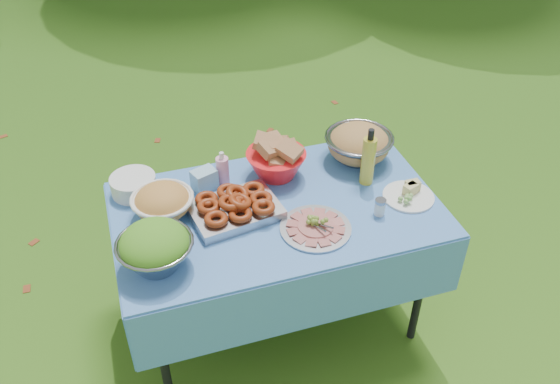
# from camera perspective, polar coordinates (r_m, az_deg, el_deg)

# --- Properties ---
(ground) EXTENTS (80.00, 80.00, 0.00)m
(ground) POSITION_cam_1_polar(r_m,az_deg,el_deg) (3.22, -0.25, -12.04)
(ground) COLOR #163509
(ground) RESTS_ON ground
(picnic_table) EXTENTS (1.46, 0.86, 0.76)m
(picnic_table) POSITION_cam_1_polar(r_m,az_deg,el_deg) (2.94, -0.27, -7.27)
(picnic_table) COLOR #84B3FF
(picnic_table) RESTS_ON ground
(salad_bowl) EXTENTS (0.32, 0.32, 0.20)m
(salad_bowl) POSITION_cam_1_polar(r_m,az_deg,el_deg) (2.39, -11.95, -5.23)
(salad_bowl) COLOR gray
(salad_bowl) RESTS_ON picnic_table
(pasta_bowl_white) EXTENTS (0.35, 0.35, 0.15)m
(pasta_bowl_white) POSITION_cam_1_polar(r_m,az_deg,el_deg) (2.64, -11.25, -0.95)
(pasta_bowl_white) COLOR white
(pasta_bowl_white) RESTS_ON picnic_table
(plate_stack) EXTENTS (0.27, 0.27, 0.09)m
(plate_stack) POSITION_cam_1_polar(r_m,az_deg,el_deg) (2.83, -13.92, 0.69)
(plate_stack) COLOR white
(plate_stack) RESTS_ON picnic_table
(wipes_box) EXTENTS (0.13, 0.11, 0.10)m
(wipes_box) POSITION_cam_1_polar(r_m,az_deg,el_deg) (2.79, -7.30, 1.19)
(wipes_box) COLOR #96C8E3
(wipes_box) RESTS_ON picnic_table
(sanitizer_bottle) EXTENTS (0.08, 0.08, 0.17)m
(sanitizer_bottle) POSITION_cam_1_polar(r_m,az_deg,el_deg) (2.79, -5.56, 2.33)
(sanitizer_bottle) COLOR #F79DC1
(sanitizer_bottle) RESTS_ON picnic_table
(bread_bowl) EXTENTS (0.37, 0.37, 0.19)m
(bread_bowl) POSITION_cam_1_polar(r_m,az_deg,el_deg) (2.82, -0.37, 3.26)
(bread_bowl) COLOR red
(bread_bowl) RESTS_ON picnic_table
(pasta_bowl_steel) EXTENTS (0.35, 0.35, 0.18)m
(pasta_bowl_steel) POSITION_cam_1_polar(r_m,az_deg,el_deg) (2.97, 7.59, 4.67)
(pasta_bowl_steel) COLOR gray
(pasta_bowl_steel) RESTS_ON picnic_table
(fried_tray) EXTENTS (0.42, 0.33, 0.09)m
(fried_tray) POSITION_cam_1_polar(r_m,az_deg,el_deg) (2.62, -4.39, -1.39)
(fried_tray) COLOR #B2B1B6
(fried_tray) RESTS_ON picnic_table
(charcuterie_platter) EXTENTS (0.36, 0.36, 0.07)m
(charcuterie_platter) POSITION_cam_1_polar(r_m,az_deg,el_deg) (2.55, 3.46, -3.00)
(charcuterie_platter) COLOR #A9AAB0
(charcuterie_platter) RESTS_ON picnic_table
(oil_bottle) EXTENTS (0.07, 0.07, 0.29)m
(oil_bottle) POSITION_cam_1_polar(r_m,az_deg,el_deg) (2.78, 8.52, 3.39)
(oil_bottle) COLOR gold
(oil_bottle) RESTS_ON picnic_table
(cheese_plate) EXTENTS (0.27, 0.27, 0.06)m
(cheese_plate) POSITION_cam_1_polar(r_m,az_deg,el_deg) (2.78, 12.32, 0.00)
(cheese_plate) COLOR white
(cheese_plate) RESTS_ON picnic_table
(shaker) EXTENTS (0.06, 0.06, 0.08)m
(shaker) POSITION_cam_1_polar(r_m,az_deg,el_deg) (2.66, 9.60, -1.43)
(shaker) COLOR silver
(shaker) RESTS_ON picnic_table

